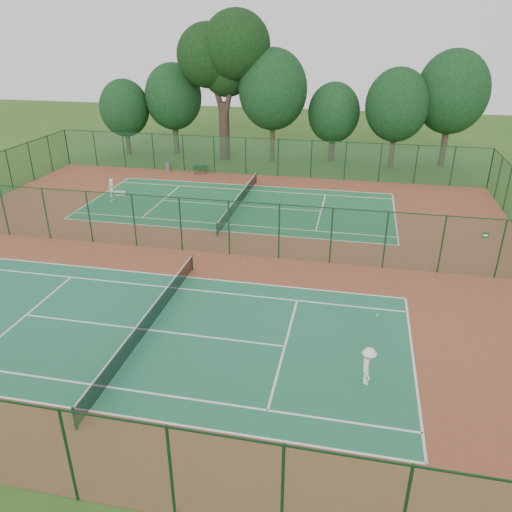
{
  "coord_description": "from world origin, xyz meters",
  "views": [
    {
      "loc": [
        8.9,
        -27.14,
        12.89
      ],
      "look_at": [
        3.91,
        -3.31,
        1.6
      ],
      "focal_mm": 35.0,
      "sensor_mm": 36.0,
      "label": 1
    }
  ],
  "objects_px": {
    "player_far": "(112,190)",
    "trash_bin": "(168,167)",
    "big_tree": "(224,55)",
    "bench": "(200,169)",
    "kit_bag": "(120,193)",
    "player_near": "(368,366)"
  },
  "relations": [
    {
      "from": "player_far",
      "to": "trash_bin",
      "type": "height_order",
      "value": "player_far"
    },
    {
      "from": "big_tree",
      "to": "bench",
      "type": "bearing_deg",
      "value": -97.84
    },
    {
      "from": "player_far",
      "to": "kit_bag",
      "type": "distance_m",
      "value": 1.66
    },
    {
      "from": "player_far",
      "to": "bench",
      "type": "distance_m",
      "value": 10.27
    },
    {
      "from": "kit_bag",
      "to": "player_far",
      "type": "bearing_deg",
      "value": -91.47
    },
    {
      "from": "player_near",
      "to": "bench",
      "type": "distance_m",
      "value": 32.18
    },
    {
      "from": "player_near",
      "to": "trash_bin",
      "type": "bearing_deg",
      "value": 32.68
    },
    {
      "from": "player_near",
      "to": "bench",
      "type": "relative_size",
      "value": 1.16
    },
    {
      "from": "trash_bin",
      "to": "bench",
      "type": "bearing_deg",
      "value": -3.69
    },
    {
      "from": "player_near",
      "to": "big_tree",
      "type": "relative_size",
      "value": 0.11
    },
    {
      "from": "player_far",
      "to": "big_tree",
      "type": "bearing_deg",
      "value": 165.12
    },
    {
      "from": "bench",
      "to": "kit_bag",
      "type": "xyz_separation_m",
      "value": [
        -4.55,
        -7.76,
        -0.26
      ]
    },
    {
      "from": "player_near",
      "to": "trash_bin",
      "type": "distance_m",
      "value": 34.12
    },
    {
      "from": "player_near",
      "to": "kit_bag",
      "type": "distance_m",
      "value": 28.71
    },
    {
      "from": "player_far",
      "to": "player_near",
      "type": "bearing_deg",
      "value": 51.04
    },
    {
      "from": "player_near",
      "to": "big_tree",
      "type": "height_order",
      "value": "big_tree"
    },
    {
      "from": "player_far",
      "to": "big_tree",
      "type": "height_order",
      "value": "big_tree"
    },
    {
      "from": "trash_bin",
      "to": "kit_bag",
      "type": "xyz_separation_m",
      "value": [
        -1.2,
        -7.98,
        -0.24
      ]
    },
    {
      "from": "trash_bin",
      "to": "kit_bag",
      "type": "distance_m",
      "value": 8.07
    },
    {
      "from": "player_far",
      "to": "big_tree",
      "type": "xyz_separation_m",
      "value": [
        5.33,
        15.6,
        9.31
      ]
    },
    {
      "from": "player_near",
      "to": "big_tree",
      "type": "bearing_deg",
      "value": 22.01
    },
    {
      "from": "player_near",
      "to": "bench",
      "type": "bearing_deg",
      "value": 27.95
    }
  ]
}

